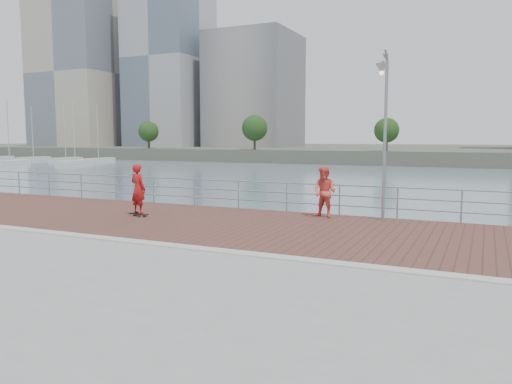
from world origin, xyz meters
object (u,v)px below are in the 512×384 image
at_px(guardrail, 313,195).
at_px(bystander, 325,192).
at_px(street_lamp, 384,106).
at_px(skateboarder, 138,189).

bearing_deg(guardrail, bystander, -49.66).
relative_size(guardrail, bystander, 21.78).
bearing_deg(street_lamp, bystander, 178.69).
height_order(skateboarder, bystander, skateboarder).
distance_m(guardrail, bystander, 1.14).
height_order(street_lamp, skateboarder, street_lamp).
xyz_separation_m(guardrail, bystander, (0.72, -0.85, 0.23)).
bearing_deg(guardrail, skateboarder, -148.33).
bearing_deg(bystander, skateboarder, -145.27).
bearing_deg(skateboarder, bystander, -147.19).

